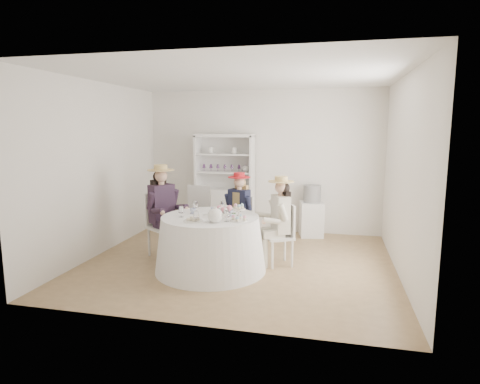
# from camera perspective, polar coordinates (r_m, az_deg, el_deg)

# --- Properties ---
(ground) EXTENTS (4.50, 4.50, 0.00)m
(ground) POSITION_cam_1_polar(r_m,az_deg,el_deg) (6.09, -0.22, -9.95)
(ground) COLOR olive
(ground) RESTS_ON ground
(ceiling) EXTENTS (4.50, 4.50, 0.00)m
(ceiling) POSITION_cam_1_polar(r_m,az_deg,el_deg) (5.80, -0.23, 16.15)
(ceiling) COLOR white
(ceiling) RESTS_ON wall_back
(wall_back) EXTENTS (4.50, 0.00, 4.50)m
(wall_back) POSITION_cam_1_polar(r_m,az_deg,el_deg) (7.75, 3.18, 4.35)
(wall_back) COLOR white
(wall_back) RESTS_ON ground
(wall_front) EXTENTS (4.50, 0.00, 4.50)m
(wall_front) POSITION_cam_1_polar(r_m,az_deg,el_deg) (3.89, -6.98, -0.37)
(wall_front) COLOR white
(wall_front) RESTS_ON ground
(wall_left) EXTENTS (0.00, 4.50, 4.50)m
(wall_left) POSITION_cam_1_polar(r_m,az_deg,el_deg) (6.68, -19.41, 3.10)
(wall_left) COLOR white
(wall_left) RESTS_ON ground
(wall_right) EXTENTS (0.00, 4.50, 4.50)m
(wall_right) POSITION_cam_1_polar(r_m,az_deg,el_deg) (5.72, 22.32, 2.02)
(wall_right) COLOR white
(wall_right) RESTS_ON ground
(tea_table) EXTENTS (1.55, 1.55, 0.78)m
(tea_table) POSITION_cam_1_polar(r_m,az_deg,el_deg) (5.67, -4.21, -7.31)
(tea_table) COLOR white
(tea_table) RESTS_ON ground
(hutch) EXTENTS (1.13, 0.47, 1.87)m
(hutch) POSITION_cam_1_polar(r_m,az_deg,el_deg) (7.75, -2.11, -0.73)
(hutch) COLOR silver
(hutch) RESTS_ON ground
(side_table) EXTENTS (0.48, 0.48, 0.64)m
(side_table) POSITION_cam_1_polar(r_m,az_deg,el_deg) (7.55, 10.13, -3.82)
(side_table) COLOR silver
(side_table) RESTS_ON ground
(hatbox) EXTENTS (0.35, 0.35, 0.32)m
(hatbox) POSITION_cam_1_polar(r_m,az_deg,el_deg) (7.46, 10.23, -0.24)
(hatbox) COLOR black
(hatbox) RESTS_ON side_table
(guest_left) EXTENTS (0.62, 0.58, 1.44)m
(guest_left) POSITION_cam_1_polar(r_m,az_deg,el_deg) (6.29, -10.93, -1.87)
(guest_left) COLOR silver
(guest_left) RESTS_ON ground
(guest_mid) EXTENTS (0.48, 0.53, 1.28)m
(guest_mid) POSITION_cam_1_polar(r_m,az_deg,el_deg) (6.48, -0.21, -2.14)
(guest_mid) COLOR silver
(guest_mid) RESTS_ON ground
(guest_right) EXTENTS (0.56, 0.50, 1.31)m
(guest_right) POSITION_cam_1_polar(r_m,az_deg,el_deg) (5.81, 5.58, -3.36)
(guest_right) COLOR silver
(guest_right) RESTS_ON ground
(spare_chair) EXTENTS (0.43, 0.43, 1.03)m
(spare_chair) POSITION_cam_1_polar(r_m,az_deg,el_deg) (6.98, -5.48, -2.81)
(spare_chair) COLOR silver
(spare_chair) RESTS_ON ground
(teacup_a) EXTENTS (0.09, 0.09, 0.07)m
(teacup_a) POSITION_cam_1_polar(r_m,az_deg,el_deg) (5.76, -6.66, -2.74)
(teacup_a) COLOR white
(teacup_a) RESTS_ON tea_table
(teacup_b) EXTENTS (0.08, 0.08, 0.06)m
(teacup_b) POSITION_cam_1_polar(r_m,az_deg,el_deg) (5.85, -3.91, -2.57)
(teacup_b) COLOR white
(teacup_b) RESTS_ON tea_table
(teacup_c) EXTENTS (0.10, 0.10, 0.07)m
(teacup_c) POSITION_cam_1_polar(r_m,az_deg,el_deg) (5.56, -1.44, -3.08)
(teacup_c) COLOR white
(teacup_c) RESTS_ON tea_table
(flower_bowl) EXTENTS (0.25, 0.25, 0.05)m
(flower_bowl) POSITION_cam_1_polar(r_m,az_deg,el_deg) (5.53, -2.20, -3.29)
(flower_bowl) COLOR white
(flower_bowl) RESTS_ON tea_table
(flower_arrangement) EXTENTS (0.21, 0.21, 0.08)m
(flower_arrangement) POSITION_cam_1_polar(r_m,az_deg,el_deg) (5.51, -2.14, -2.53)
(flower_arrangement) COLOR #D66B84
(flower_arrangement) RESTS_ON tea_table
(table_teapot) EXTENTS (0.28, 0.20, 0.21)m
(table_teapot) POSITION_cam_1_polar(r_m,az_deg,el_deg) (5.19, -3.52, -3.38)
(table_teapot) COLOR white
(table_teapot) RESTS_ON tea_table
(sandwich_plate) EXTENTS (0.26, 0.26, 0.06)m
(sandwich_plate) POSITION_cam_1_polar(r_m,az_deg,el_deg) (5.29, -6.67, -4.01)
(sandwich_plate) COLOR white
(sandwich_plate) RESTS_ON tea_table
(cupcake_stand) EXTENTS (0.23, 0.23, 0.22)m
(cupcake_stand) POSITION_cam_1_polar(r_m,az_deg,el_deg) (5.27, -0.17, -3.26)
(cupcake_stand) COLOR white
(cupcake_stand) RESTS_ON tea_table
(stemware_set) EXTENTS (0.82, 0.86, 0.15)m
(stemware_set) POSITION_cam_1_polar(r_m,az_deg,el_deg) (5.56, -4.27, -2.70)
(stemware_set) COLOR white
(stemware_set) RESTS_ON tea_table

